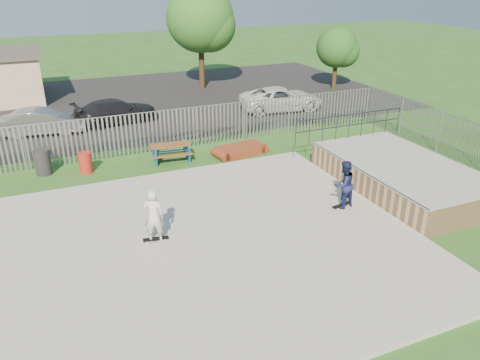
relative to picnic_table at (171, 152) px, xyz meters
name	(u,v)px	position (x,y,z in m)	size (l,w,h in m)	color
ground	(179,251)	(-1.89, -7.67, -0.39)	(120.00, 120.00, 0.00)	#28591E
concrete_slab	(178,249)	(-1.89, -7.67, -0.31)	(15.00, 12.00, 0.15)	#9D9D98
quarter_pipe	(400,175)	(7.61, -6.63, 0.17)	(5.50, 7.05, 2.19)	tan
fence	(169,166)	(-0.89, -3.09, 0.61)	(26.04, 16.02, 2.00)	gray
picnic_table	(171,152)	(0.00, 0.00, 0.00)	(1.93, 1.65, 0.76)	brown
funbox	(240,150)	(3.22, -0.62, -0.17)	(2.33, 1.44, 0.44)	maroon
trash_bin_red	(85,163)	(-3.78, -0.02, 0.07)	(0.55, 0.55, 0.91)	#AB251A
trash_bin_grey	(43,162)	(-5.46, 0.51, 0.17)	(0.66, 0.66, 1.10)	#28272A
parking_lot	(96,106)	(-1.89, 11.33, -0.38)	(40.00, 18.00, 0.02)	black
car_silver	(42,122)	(-5.28, 6.31, 0.32)	(1.46, 4.18, 1.38)	#A8A9AD
car_dark	(116,111)	(-1.28, 6.89, 0.32)	(1.91, 4.71, 1.37)	black
car_white	(281,99)	(8.68, 5.57, 0.35)	(2.39, 5.18, 1.44)	white
tree_mid	(200,18)	(6.13, 13.36, 4.60)	(4.80, 4.80, 7.41)	#3B2A17
tree_right	(337,47)	(15.02, 9.23, 2.66)	(2.94, 2.94, 4.53)	#3D2D18
skateboard_a	(342,206)	(4.35, -7.36, -0.20)	(0.82, 0.35, 0.08)	black
skateboard_b	(156,239)	(-2.44, -7.01, -0.20)	(0.82, 0.32, 0.08)	black
skater_navy	(344,184)	(4.35, -7.36, 0.65)	(0.86, 0.67, 1.77)	#161D47
skater_white	(154,216)	(-2.44, -7.01, 0.65)	(0.65, 0.42, 1.77)	silver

